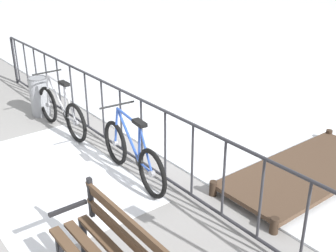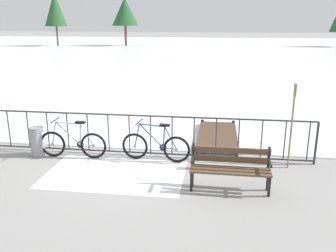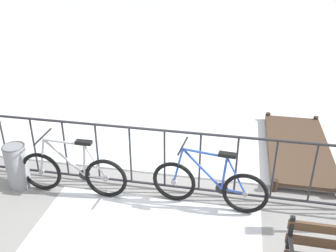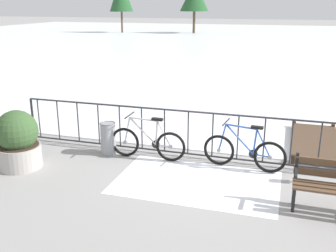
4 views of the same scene
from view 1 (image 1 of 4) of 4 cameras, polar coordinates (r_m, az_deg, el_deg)
ground_plane at (r=6.64m, az=-6.08°, el=-3.72°), size 160.00×160.00×0.00m
snow_patch at (r=6.22m, az=-15.77°, el=-6.53°), size 3.08×1.94×0.01m
railing_fence at (r=6.40m, az=-6.30°, el=0.74°), size 9.06×0.06×1.07m
bicycle_near_railing at (r=7.45m, az=-14.12°, el=1.92°), size 1.71×0.52×0.97m
bicycle_second at (r=5.80m, az=-4.78°, el=-3.85°), size 1.71×0.52×0.97m
trash_bin at (r=8.27m, az=-16.81°, el=3.85°), size 0.35×0.35×0.73m
wooden_dock at (r=6.19m, az=18.06°, el=-5.76°), size 1.10×2.70×0.20m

